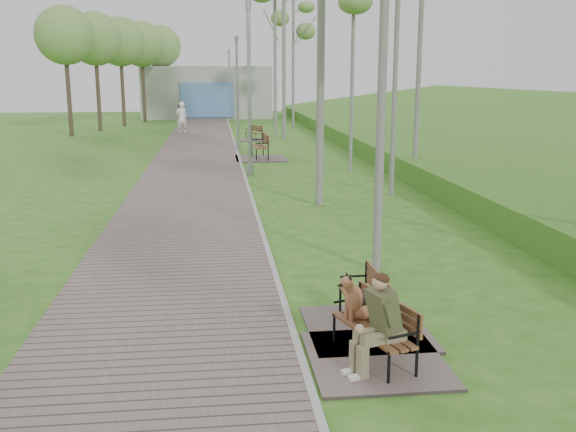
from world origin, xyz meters
TOP-DOWN VIEW (x-y plane):
  - walkway at (-1.75, 21.50)m, footprint 3.50×67.00m
  - kerb at (0.00, 21.50)m, footprint 0.10×67.00m
  - building_north at (-1.50, 50.97)m, footprint 10.00×5.20m
  - bench_main at (0.82, 5.65)m, footprint 1.62×1.80m
  - bench_second at (0.98, 6.65)m, footprint 1.61×1.79m
  - bench_third at (0.85, 24.90)m, footprint 2.06×2.29m
  - bench_far at (1.08, 32.58)m, footprint 1.54×1.71m
  - lamp_post_second at (0.21, 20.72)m, footprint 0.22×0.22m
  - lamp_post_third at (0.07, 28.09)m, footprint 0.20×0.20m
  - lamp_post_far at (0.25, 49.31)m, footprint 0.20×0.20m
  - pedestrian_near at (-2.91, 37.28)m, footprint 0.79×0.66m
  - pedestrian_far at (-3.20, 40.96)m, footprint 0.93×0.83m
  - birch_distant_b at (4.19, 41.00)m, footprint 2.43×2.43m

SIDE VIEW (x-z plane):
  - walkway at x=-1.75m, z-range 0.00..0.04m
  - kerb at x=0.00m, z-range 0.00..0.05m
  - bench_far at x=1.08m, z-range -0.30..0.65m
  - bench_second at x=0.98m, z-range -0.31..0.68m
  - bench_third at x=0.85m, z-range -0.39..0.87m
  - bench_main at x=0.82m, z-range -0.31..1.10m
  - pedestrian_far at x=-3.20m, z-range 0.00..1.57m
  - pedestrian_near at x=-2.91m, z-range 0.00..1.84m
  - building_north at x=-1.50m, z-range -0.01..3.99m
  - lamp_post_third at x=0.07m, z-range -0.17..4.91m
  - lamp_post_far at x=0.25m, z-range -0.17..5.06m
  - lamp_post_second at x=0.21m, z-range -0.19..5.62m
  - birch_distant_b at x=4.19m, z-range 2.49..11.23m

